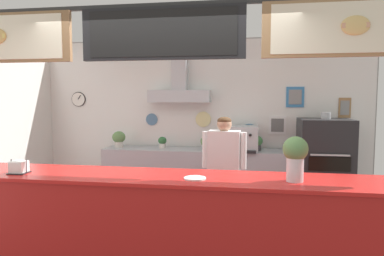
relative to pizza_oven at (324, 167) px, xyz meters
name	(u,v)px	position (x,y,z in m)	size (l,w,h in m)	color
back_wall_assembly	(199,116)	(-1.94, 0.32, 0.73)	(5.54, 2.82, 2.73)	gray
service_counter	(157,234)	(-1.92, -2.44, -0.19)	(4.55, 0.66, 1.08)	#B21916
back_prep_counter	(196,178)	(-1.94, 0.11, -0.26)	(2.99, 0.56, 0.94)	#A3A5AD
pizza_oven	(324,167)	(0.00, 0.00, 0.00)	(0.75, 0.71, 1.55)	#232326
shop_worker	(224,175)	(-1.41, -1.19, 0.10)	(0.54, 0.24, 1.53)	#232328
espresso_machine	(239,138)	(-1.27, 0.09, 0.40)	(0.59, 0.51, 0.38)	#B7BABF
potted_sage	(207,142)	(-1.76, 0.08, 0.33)	(0.21, 0.21, 0.23)	#4C4C51
potted_thyme	(162,142)	(-2.50, 0.12, 0.31)	(0.14, 0.14, 0.19)	beige
potted_rosemary	(257,142)	(-0.99, 0.14, 0.34)	(0.18, 0.18, 0.23)	#4C4C51
potted_oregano	(119,138)	(-3.24, 0.10, 0.36)	(0.22, 0.22, 0.27)	beige
condiment_plate	(195,178)	(-1.56, -2.52, 0.36)	(0.19, 0.19, 0.01)	white
basil_vase	(295,157)	(-0.73, -2.48, 0.55)	(0.21, 0.21, 0.37)	silver
napkin_holder	(19,168)	(-3.18, -2.56, 0.40)	(0.16, 0.15, 0.13)	#262628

